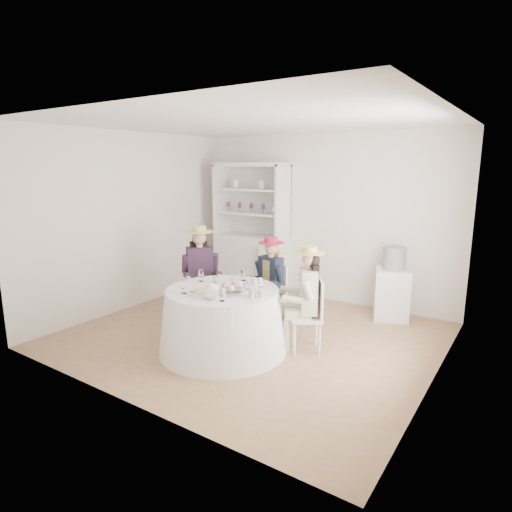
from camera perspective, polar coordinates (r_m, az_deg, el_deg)
The scene contains 23 objects.
ground at distance 5.73m, azimuth -0.57°, elevation -10.50°, with size 4.50×4.50×0.00m, color olive.
ceiling at distance 5.32m, azimuth -0.63°, elevation 17.46°, with size 4.50×4.50×0.00m, color white.
wall_back at distance 7.09m, azimuth 8.62°, elevation 5.01°, with size 4.50×4.50×0.00m, color white.
wall_front at distance 3.91m, azimuth -17.41°, elevation -0.97°, with size 4.50×4.50×0.00m, color white.
wall_left at distance 6.88m, azimuth -16.30°, elevation 4.46°, with size 4.50×4.50×0.00m, color white.
wall_right at distance 4.51m, azimuth 23.71°, elevation 0.23°, with size 4.50×4.50×0.00m, color white.
tea_table at distance 5.18m, azimuth -4.45°, elevation -8.52°, with size 1.53×1.53×0.77m.
hutch at distance 7.56m, azimuth -0.52°, elevation 1.33°, with size 1.51×0.97×2.24m.
side_table at distance 6.52m, azimuth 17.66°, elevation -4.82°, with size 0.48×0.48×0.74m, color silver.
hatbox at distance 6.39m, azimuth 17.95°, elevation -0.26°, with size 0.32×0.32×0.32m, color black.
guest_left at distance 5.97m, azimuth -7.45°, elevation -1.78°, with size 0.59×0.58×1.39m.
guest_mid at distance 5.84m, azimuth 1.86°, elevation -2.78°, with size 0.47×0.49×1.25m.
guest_right at distance 5.09m, azimuth 6.73°, elevation -4.88°, with size 0.55×0.51×1.28m.
spare_chair at distance 7.13m, azimuth 2.04°, elevation -1.97°, with size 0.38×0.38×0.88m.
teacup_a at distance 5.33m, azimuth -5.31°, elevation -3.19°, with size 0.09×0.09×0.07m, color white.
teacup_b at distance 5.29m, azimuth -3.16°, elevation -3.30°, with size 0.07×0.07×0.07m, color white.
teacup_c at distance 5.02m, azimuth -1.28°, elevation -4.10°, with size 0.09×0.09×0.07m, color white.
flower_bowl at distance 4.93m, azimuth -2.35°, elevation -4.53°, with size 0.19×0.19×0.05m, color white.
flower_arrangement at distance 4.84m, azimuth -3.30°, elevation -4.08°, with size 0.19×0.19×0.07m.
table_teapot at distance 4.70m, azimuth -5.91°, elevation -4.72°, with size 0.25×0.18×0.19m.
sandwich_plate at distance 4.91m, azimuth -7.69°, elevation -4.82°, with size 0.26×0.26×0.06m.
cupcake_stand at distance 4.72m, azimuth 0.01°, elevation -4.58°, with size 0.23×0.23×0.21m.
stemware_set at distance 5.04m, azimuth -4.53°, elevation -3.61°, with size 0.94×0.91×0.15m.
Camera 1 is at (3.00, -4.37, 2.18)m, focal length 30.00 mm.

